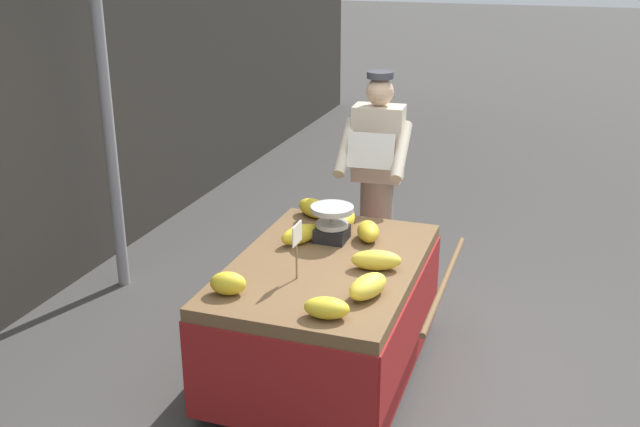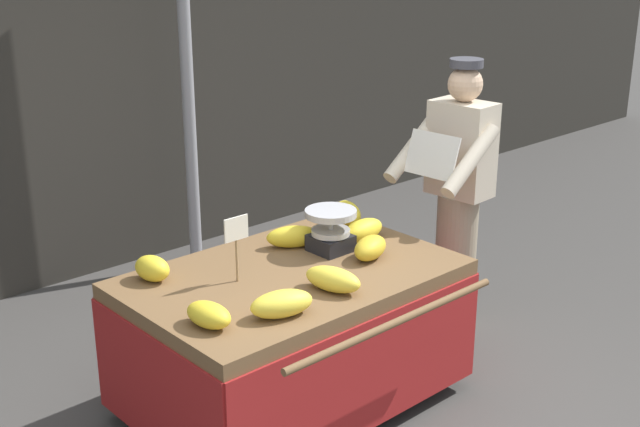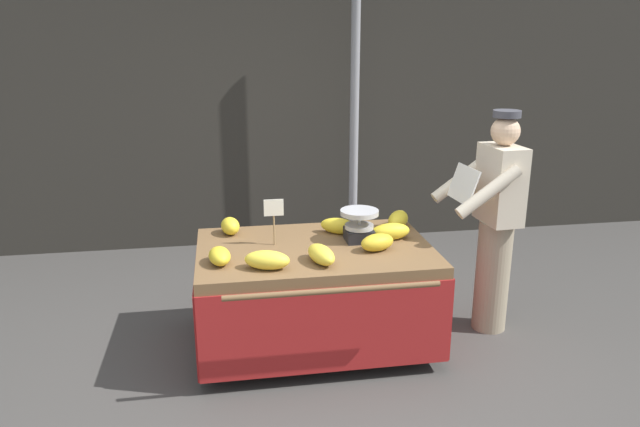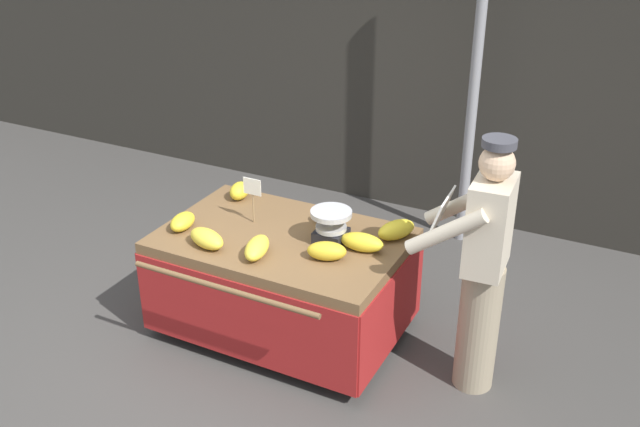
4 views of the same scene
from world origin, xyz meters
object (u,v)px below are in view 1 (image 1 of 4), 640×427
at_px(street_pole, 106,101).
at_px(banana_bunch_5, 344,219).
at_px(banana_cart, 326,293).
at_px(banana_bunch_0, 314,208).
at_px(price_sign, 297,239).
at_px(banana_bunch_1, 368,231).
at_px(banana_bunch_6, 300,234).
at_px(banana_bunch_7, 376,260).
at_px(weighing_scale, 332,223).
at_px(vendor_person, 377,181).
at_px(banana_bunch_3, 327,308).
at_px(banana_bunch_4, 368,286).
at_px(banana_bunch_2, 228,283).

xyz_separation_m(street_pole, banana_bunch_5, (-0.15, -1.91, -0.66)).
distance_m(banana_cart, banana_bunch_0, 0.83).
relative_size(price_sign, banana_bunch_1, 1.33).
xyz_separation_m(price_sign, banana_bunch_6, (0.51, 0.17, -0.19)).
distance_m(banana_bunch_0, banana_bunch_5, 0.30).
relative_size(banana_bunch_1, banana_bunch_7, 0.85).
bearing_deg(banana_bunch_5, street_pole, 85.65).
bearing_deg(banana_bunch_1, banana_bunch_5, 53.55).
bearing_deg(banana_cart, banana_bunch_7, -91.10).
distance_m(street_pole, weighing_scale, 2.03).
bearing_deg(price_sign, banana_bunch_7, -55.59).
bearing_deg(vendor_person, banana_bunch_1, -168.70).
distance_m(price_sign, banana_bunch_7, 0.52).
distance_m(weighing_scale, banana_bunch_5, 0.24).
bearing_deg(vendor_person, street_pole, 109.07).
xyz_separation_m(banana_bunch_3, banana_bunch_7, (0.66, -0.09, 0.00)).
bearing_deg(banana_bunch_3, banana_bunch_7, -7.88).
xyz_separation_m(street_pole, banana_bunch_3, (-1.39, -2.19, -0.67)).
xyz_separation_m(banana_bunch_3, banana_bunch_6, (0.90, 0.48, 0.01)).
distance_m(banana_bunch_0, vendor_person, 0.73).
distance_m(banana_bunch_5, vendor_person, 0.81).
bearing_deg(banana_bunch_4, banana_bunch_2, 106.42).
bearing_deg(banana_bunch_4, vendor_person, 13.01).
distance_m(weighing_scale, banana_bunch_3, 1.06).
distance_m(banana_bunch_4, banana_bunch_6, 0.86).
height_order(street_pole, banana_bunch_3, street_pole).
relative_size(banana_bunch_1, vendor_person, 0.15).
height_order(banana_bunch_0, banana_bunch_1, banana_bunch_0).
height_order(banana_bunch_2, banana_bunch_3, banana_bunch_2).
height_order(banana_bunch_2, banana_bunch_4, banana_bunch_2).
xyz_separation_m(banana_cart, weighing_scale, (0.34, 0.07, 0.33)).
distance_m(banana_bunch_6, vendor_person, 1.18).
xyz_separation_m(banana_bunch_4, banana_bunch_6, (0.60, 0.61, -0.00)).
height_order(banana_bunch_2, banana_bunch_5, banana_bunch_2).
bearing_deg(banana_cart, banana_bunch_6, 48.21).
distance_m(street_pole, price_sign, 2.18).
height_order(banana_cart, banana_bunch_5, banana_bunch_5).
bearing_deg(banana_bunch_7, banana_bunch_4, -172.62).
height_order(banana_cart, banana_bunch_4, banana_bunch_4).
xyz_separation_m(price_sign, banana_bunch_5, (0.85, -0.03, -0.19)).
distance_m(street_pole, banana_bunch_2, 2.16).
height_order(banana_bunch_5, vendor_person, vendor_person).
bearing_deg(banana_bunch_6, banana_bunch_4, -134.09).
xyz_separation_m(banana_bunch_2, banana_bunch_7, (0.58, -0.69, -0.01)).
bearing_deg(price_sign, banana_bunch_6, 18.28).
height_order(banana_bunch_3, banana_bunch_4, banana_bunch_4).
bearing_deg(banana_bunch_4, banana_bunch_5, 24.10).
relative_size(banana_cart, banana_bunch_5, 5.70).
relative_size(banana_bunch_3, banana_bunch_7, 0.80).
bearing_deg(weighing_scale, banana_bunch_4, -148.47).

